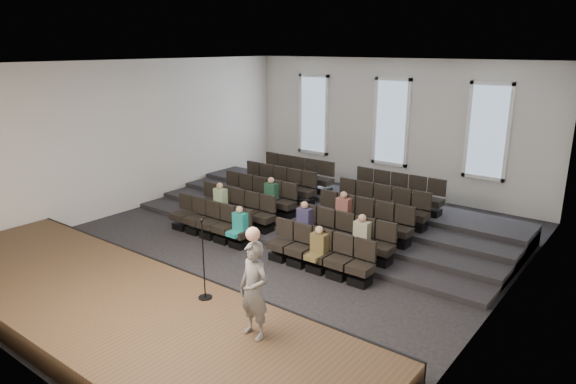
% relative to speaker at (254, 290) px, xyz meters
% --- Properties ---
extents(ground, '(14.00, 14.00, 0.00)m').
position_rel_speaker_xyz_m(ground, '(-3.16, 4.39, -1.38)').
color(ground, black).
rests_on(ground, ground).
extents(ceiling, '(12.00, 14.00, 0.02)m').
position_rel_speaker_xyz_m(ceiling, '(-3.16, 4.39, 3.63)').
color(ceiling, white).
rests_on(ceiling, ground).
extents(wall_back, '(12.00, 0.04, 5.00)m').
position_rel_speaker_xyz_m(wall_back, '(-3.16, 11.41, 1.12)').
color(wall_back, silver).
rests_on(wall_back, ground).
extents(wall_front, '(12.00, 0.04, 5.00)m').
position_rel_speaker_xyz_m(wall_front, '(-3.16, -2.63, 1.12)').
color(wall_front, silver).
rests_on(wall_front, ground).
extents(wall_left, '(0.04, 14.00, 5.00)m').
position_rel_speaker_xyz_m(wall_left, '(-9.18, 4.39, 1.12)').
color(wall_left, silver).
rests_on(wall_left, ground).
extents(wall_right, '(0.04, 14.00, 5.00)m').
position_rel_speaker_xyz_m(wall_right, '(2.86, 4.39, 1.12)').
color(wall_right, silver).
rests_on(wall_right, ground).
extents(stage, '(11.80, 3.60, 0.50)m').
position_rel_speaker_xyz_m(stage, '(-3.16, -0.71, -1.13)').
color(stage, '#43311C').
rests_on(stage, ground).
extents(stage_lip, '(11.80, 0.06, 0.52)m').
position_rel_speaker_xyz_m(stage_lip, '(-3.16, 1.06, -1.13)').
color(stage_lip, black).
rests_on(stage_lip, ground).
extents(risers, '(11.80, 4.80, 0.60)m').
position_rel_speaker_xyz_m(risers, '(-3.16, 7.56, -1.18)').
color(risers, black).
rests_on(risers, ground).
extents(seating_rows, '(6.80, 4.70, 1.67)m').
position_rel_speaker_xyz_m(seating_rows, '(-3.16, 5.93, -0.70)').
color(seating_rows, black).
rests_on(seating_rows, ground).
extents(windows, '(8.44, 0.10, 3.24)m').
position_rel_speaker_xyz_m(windows, '(-3.16, 11.34, 1.32)').
color(windows, white).
rests_on(windows, wall_back).
extents(audience, '(5.45, 2.64, 1.10)m').
position_rel_speaker_xyz_m(audience, '(-2.89, 4.84, -0.55)').
color(audience, teal).
rests_on(audience, seating_rows).
extents(speaker, '(0.69, 0.50, 1.76)m').
position_rel_speaker_xyz_m(speaker, '(0.00, 0.00, 0.00)').
color(speaker, '#64615F').
rests_on(speaker, stage).
extents(mic_stand, '(0.29, 0.29, 1.70)m').
position_rel_speaker_xyz_m(mic_stand, '(-1.73, 0.45, -0.37)').
color(mic_stand, black).
rests_on(mic_stand, stage).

